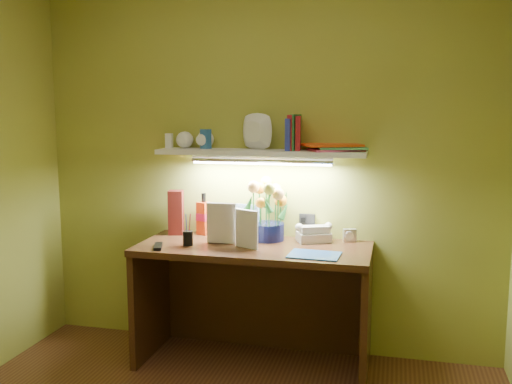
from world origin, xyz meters
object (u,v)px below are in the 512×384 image
(desk, at_px, (254,305))
(telephone, at_px, (314,232))
(whisky_bottle, at_px, (204,214))
(flower_bouquet, at_px, (267,211))
(desk_clock, at_px, (350,235))

(desk, bearing_deg, telephone, 29.63)
(desk, height_order, whisky_bottle, whisky_bottle)
(desk, distance_m, whisky_bottle, 0.69)
(flower_bouquet, height_order, whisky_bottle, flower_bouquet)
(desk_clock, relative_size, whisky_bottle, 0.29)
(desk, xyz_separation_m, flower_bouquet, (0.05, 0.17, 0.56))
(telephone, height_order, desk_clock, telephone)
(flower_bouquet, xyz_separation_m, telephone, (0.29, 0.02, -0.13))
(telephone, relative_size, desk_clock, 2.48)
(desk, bearing_deg, flower_bouquet, 74.88)
(desk, relative_size, desk_clock, 17.71)
(desk, height_order, flower_bouquet, flower_bouquet)
(desk_clock, bearing_deg, flower_bouquet, 170.99)
(desk_clock, height_order, whisky_bottle, whisky_bottle)
(desk, bearing_deg, desk_clock, 24.36)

